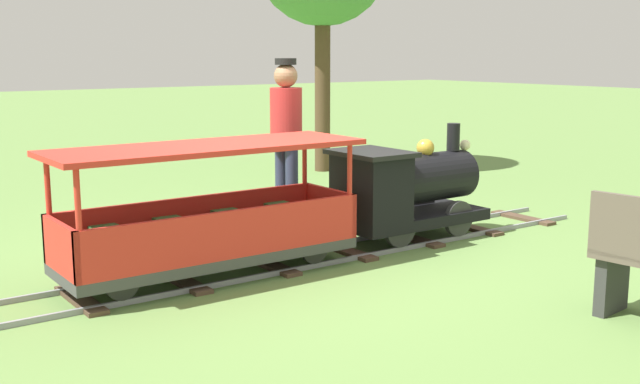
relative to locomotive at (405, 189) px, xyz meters
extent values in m
plane|color=#608442|center=(0.00, -1.13, -0.48)|extent=(60.00, 60.00, 0.00)
cube|color=gray|center=(-0.24, -1.03, -0.46)|extent=(0.02, 6.05, 0.04)
cube|color=gray|center=(0.24, -1.03, -0.46)|extent=(0.02, 6.05, 0.04)
cube|color=#4C3828|center=(0.00, -2.93, -0.47)|extent=(0.73, 0.14, 0.03)
cube|color=#4C3828|center=(0.00, -2.17, -0.47)|extent=(0.73, 0.14, 0.03)
cube|color=#4C3828|center=(0.00, -1.41, -0.47)|extent=(0.73, 0.14, 0.03)
cube|color=#4C3828|center=(0.00, -0.66, -0.47)|extent=(0.73, 0.14, 0.03)
cube|color=#4C3828|center=(0.00, 0.10, -0.47)|extent=(0.73, 0.14, 0.03)
cube|color=#4C3828|center=(0.00, 0.86, -0.47)|extent=(0.73, 0.14, 0.03)
cube|color=#4C3828|center=(0.00, 1.61, -0.47)|extent=(0.73, 0.14, 0.03)
cube|color=black|center=(0.00, 0.09, -0.27)|extent=(0.61, 1.40, 0.10)
cylinder|color=black|center=(0.00, 0.29, 0.08)|extent=(0.44, 0.85, 0.44)
cylinder|color=#B7932D|center=(0.00, 0.72, 0.08)|extent=(0.37, 0.02, 0.37)
cylinder|color=black|center=(0.00, 0.59, 0.42)|extent=(0.12, 0.12, 0.25)
sphere|color=#B7932D|center=(0.00, 0.24, 0.35)|extent=(0.16, 0.16, 0.16)
cube|color=black|center=(0.00, -0.38, 0.05)|extent=(0.61, 0.45, 0.55)
cube|color=black|center=(0.00, -0.38, 0.35)|extent=(0.69, 0.53, 0.04)
sphere|color=#F2EAB2|center=(0.00, 0.75, 0.34)|extent=(0.10, 0.10, 0.10)
cylinder|color=#2D2D2D|center=(-0.24, 0.44, -0.28)|extent=(0.05, 0.32, 0.32)
cylinder|color=#2D2D2D|center=(0.24, 0.44, -0.28)|extent=(0.05, 0.32, 0.32)
cylinder|color=#2D2D2D|center=(-0.24, -0.26, -0.28)|extent=(0.05, 0.32, 0.32)
cylinder|color=#2D2D2D|center=(0.24, -0.26, -0.28)|extent=(0.05, 0.32, 0.32)
cube|color=#3F3F3F|center=(0.00, -1.93, -0.30)|extent=(0.69, 2.25, 0.08)
cube|color=red|center=(-0.32, -1.93, -0.09)|extent=(0.04, 2.25, 0.35)
cube|color=red|center=(0.32, -1.93, -0.09)|extent=(0.04, 2.25, 0.35)
cube|color=red|center=(0.00, -0.83, -0.09)|extent=(0.69, 0.04, 0.35)
cube|color=red|center=(0.00, -3.04, -0.09)|extent=(0.69, 0.04, 0.35)
cylinder|color=red|center=(-0.31, -0.86, 0.11)|extent=(0.04, 0.04, 0.75)
cylinder|color=red|center=(0.31, -0.86, 0.11)|extent=(0.04, 0.04, 0.75)
cylinder|color=red|center=(-0.31, -3.01, 0.11)|extent=(0.04, 0.04, 0.75)
cylinder|color=red|center=(0.31, -3.01, 0.11)|extent=(0.04, 0.04, 0.75)
cube|color=red|center=(0.00, -1.93, 0.51)|extent=(0.79, 2.35, 0.04)
cube|color=#2D6B33|center=(0.00, -2.67, -0.14)|extent=(0.53, 0.20, 0.24)
cube|color=#2D6B33|center=(0.00, -2.18, -0.14)|extent=(0.53, 0.20, 0.24)
cube|color=#2D6B33|center=(0.00, -1.69, -0.14)|extent=(0.53, 0.20, 0.24)
cube|color=#2D6B33|center=(0.00, -1.20, -0.14)|extent=(0.53, 0.20, 0.24)
cylinder|color=#262626|center=(-0.24, -1.15, -0.32)|extent=(0.04, 0.24, 0.24)
cylinder|color=#262626|center=(0.24, -1.15, -0.32)|extent=(0.04, 0.24, 0.24)
cylinder|color=#262626|center=(-0.24, -2.72, -0.32)|extent=(0.04, 0.24, 0.24)
cylinder|color=#262626|center=(0.24, -2.72, -0.32)|extent=(0.04, 0.24, 0.24)
cylinder|color=#282D47|center=(-1.10, -0.59, -0.08)|extent=(0.12, 0.12, 0.80)
cylinder|color=#282D47|center=(-0.92, -0.59, -0.08)|extent=(0.12, 0.12, 0.80)
cylinder|color=#B22828|center=(-1.01, -0.59, 0.59)|extent=(0.30, 0.30, 0.55)
sphere|color=#936B4C|center=(-1.01, -0.59, 0.98)|extent=(0.22, 0.22, 0.22)
cylinder|color=black|center=(-1.01, -0.59, 1.11)|extent=(0.20, 0.20, 0.06)
cube|color=#333333|center=(2.22, -0.17, -0.27)|extent=(0.12, 0.33, 0.42)
cylinder|color=#4C3823|center=(-3.85, 1.87, 0.67)|extent=(0.22, 0.22, 2.31)
camera|label=1|loc=(5.05, -4.53, 1.19)|focal=43.39mm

